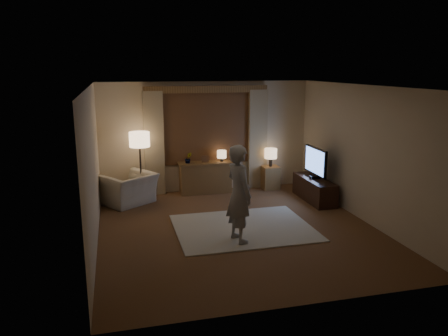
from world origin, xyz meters
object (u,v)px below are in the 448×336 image
object	(u,v)px
armchair	(129,189)
person	(239,194)
tv_stand	(314,189)
sideboard	(205,178)
side_table	(270,177)

from	to	relation	value
armchair	person	bearing A→B (deg)	87.92
person	tv_stand	bearing A→B (deg)	-64.98
tv_stand	person	distance (m)	3.02
sideboard	person	distance (m)	3.11
sideboard	side_table	distance (m)	1.61
sideboard	tv_stand	xyz separation A→B (m)	(2.24, -1.21, -0.10)
armchair	sideboard	bearing A→B (deg)	158.45
sideboard	tv_stand	world-z (taller)	sideboard
sideboard	armchair	bearing A→B (deg)	-166.13
tv_stand	person	xyz separation A→B (m)	(-2.30, -1.86, 0.60)
side_table	person	distance (m)	3.50
armchair	side_table	size ratio (longest dim) A/B	1.83
sideboard	armchair	size ratio (longest dim) A/B	1.17
side_table	person	world-z (taller)	person
sideboard	side_table	xyz separation A→B (m)	(1.61, -0.05, -0.07)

